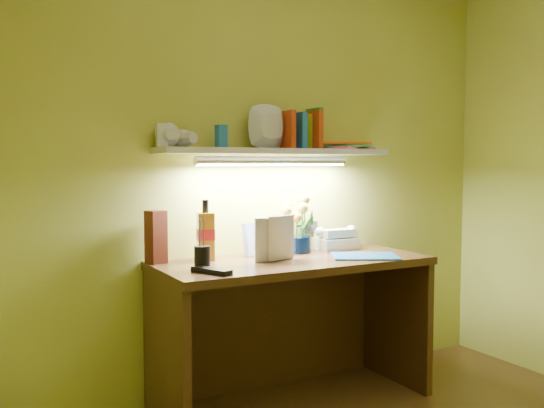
# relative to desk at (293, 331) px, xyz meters

# --- Properties ---
(desk) EXTENTS (1.40, 0.60, 0.75)m
(desk) POSITION_rel_desk_xyz_m (0.00, 0.00, 0.00)
(desk) COLOR #361F0E
(desk) RESTS_ON ground
(flower_bouquet) EXTENTS (0.21, 0.21, 0.31)m
(flower_bouquet) POSITION_rel_desk_xyz_m (0.13, 0.19, 0.53)
(flower_bouquet) COLOR #051332
(flower_bouquet) RESTS_ON desk
(telephone) EXTENTS (0.22, 0.17, 0.13)m
(telephone) POSITION_rel_desk_xyz_m (0.39, 0.18, 0.44)
(telephone) COLOR white
(telephone) RESTS_ON desk
(desk_clock) EXTENTS (0.09, 0.05, 0.08)m
(desk_clock) POSITION_rel_desk_xyz_m (0.54, 0.25, 0.42)
(desk_clock) COLOR silver
(desk_clock) RESTS_ON desk
(whisky_bottle) EXTENTS (0.10, 0.10, 0.30)m
(whisky_bottle) POSITION_rel_desk_xyz_m (-0.40, 0.19, 0.53)
(whisky_bottle) COLOR #9F6814
(whisky_bottle) RESTS_ON desk
(whisky_box) EXTENTS (0.10, 0.10, 0.26)m
(whisky_box) POSITION_rel_desk_xyz_m (-0.65, 0.22, 0.50)
(whisky_box) COLOR #511E10
(whisky_box) RESTS_ON desk
(pen_cup) EXTENTS (0.10, 0.10, 0.18)m
(pen_cup) POSITION_rel_desk_xyz_m (-0.51, -0.04, 0.47)
(pen_cup) COLOR black
(pen_cup) RESTS_ON desk
(art_card) EXTENTS (0.18, 0.08, 0.17)m
(art_card) POSITION_rel_desk_xyz_m (-0.10, 0.20, 0.46)
(art_card) COLOR silver
(art_card) RESTS_ON desk
(tv_remote) EXTENTS (0.13, 0.21, 0.02)m
(tv_remote) POSITION_rel_desk_xyz_m (-0.52, -0.16, 0.39)
(tv_remote) COLOR black
(tv_remote) RESTS_ON desk
(blue_folder) EXTENTS (0.41, 0.38, 0.01)m
(blue_folder) POSITION_rel_desk_xyz_m (0.36, -0.12, 0.38)
(blue_folder) COLOR #2369B5
(blue_folder) RESTS_ON desk
(desk_book_a) EXTENTS (0.17, 0.05, 0.23)m
(desk_book_a) POSITION_rel_desk_xyz_m (-0.15, -0.02, 0.49)
(desk_book_a) COLOR silver
(desk_book_a) RESTS_ON desk
(desk_book_b) EXTENTS (0.16, 0.04, 0.22)m
(desk_book_b) POSITION_rel_desk_xyz_m (-0.22, -0.01, 0.49)
(desk_book_b) COLOR silver
(desk_book_b) RESTS_ON desk
(wall_shelf) EXTENTS (1.33, 0.38, 0.25)m
(wall_shelf) POSITION_rel_desk_xyz_m (0.02, 0.18, 0.96)
(wall_shelf) COLOR silver
(wall_shelf) RESTS_ON ground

